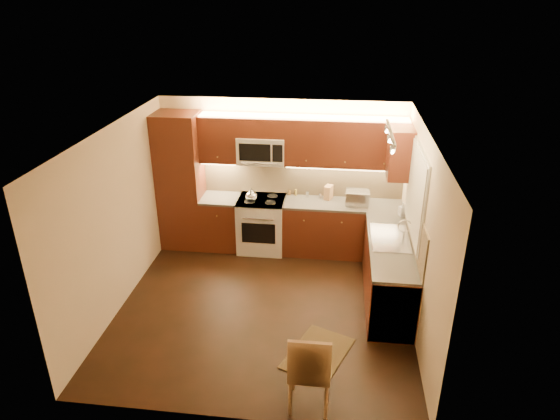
# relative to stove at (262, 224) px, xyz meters

# --- Properties ---
(floor) EXTENTS (4.00, 4.00, 0.01)m
(floor) POSITION_rel_stove_xyz_m (0.30, -1.68, -0.46)
(floor) COLOR black
(floor) RESTS_ON ground
(ceiling) EXTENTS (4.00, 4.00, 0.01)m
(ceiling) POSITION_rel_stove_xyz_m (0.30, -1.68, 2.04)
(ceiling) COLOR beige
(ceiling) RESTS_ON ground
(wall_back) EXTENTS (4.00, 0.01, 2.50)m
(wall_back) POSITION_rel_stove_xyz_m (0.30, 0.32, 0.79)
(wall_back) COLOR beige
(wall_back) RESTS_ON ground
(wall_front) EXTENTS (4.00, 0.01, 2.50)m
(wall_front) POSITION_rel_stove_xyz_m (0.30, -3.67, 0.79)
(wall_front) COLOR beige
(wall_front) RESTS_ON ground
(wall_left) EXTENTS (0.01, 4.00, 2.50)m
(wall_left) POSITION_rel_stove_xyz_m (-1.70, -1.68, 0.79)
(wall_left) COLOR beige
(wall_left) RESTS_ON ground
(wall_right) EXTENTS (0.01, 4.00, 2.50)m
(wall_right) POSITION_rel_stove_xyz_m (2.30, -1.68, 0.79)
(wall_right) COLOR beige
(wall_right) RESTS_ON ground
(pantry) EXTENTS (0.70, 0.60, 2.30)m
(pantry) POSITION_rel_stove_xyz_m (-1.35, 0.02, 0.69)
(pantry) COLOR #4C1F10
(pantry) RESTS_ON floor
(base_cab_back_left) EXTENTS (0.62, 0.60, 0.86)m
(base_cab_back_left) POSITION_rel_stove_xyz_m (-0.69, 0.02, -0.03)
(base_cab_back_left) COLOR #4C1F10
(base_cab_back_left) RESTS_ON floor
(counter_back_left) EXTENTS (0.62, 0.60, 0.04)m
(counter_back_left) POSITION_rel_stove_xyz_m (-0.69, 0.02, 0.42)
(counter_back_left) COLOR #353330
(counter_back_left) RESTS_ON base_cab_back_left
(base_cab_back_right) EXTENTS (1.92, 0.60, 0.86)m
(base_cab_back_right) POSITION_rel_stove_xyz_m (1.34, 0.02, -0.03)
(base_cab_back_right) COLOR #4C1F10
(base_cab_back_right) RESTS_ON floor
(counter_back_right) EXTENTS (1.92, 0.60, 0.04)m
(counter_back_right) POSITION_rel_stove_xyz_m (1.34, 0.02, 0.42)
(counter_back_right) COLOR #353330
(counter_back_right) RESTS_ON base_cab_back_right
(base_cab_right) EXTENTS (0.60, 2.00, 0.86)m
(base_cab_right) POSITION_rel_stove_xyz_m (2.00, -1.28, -0.03)
(base_cab_right) COLOR #4C1F10
(base_cab_right) RESTS_ON floor
(counter_right) EXTENTS (0.60, 2.00, 0.04)m
(counter_right) POSITION_rel_stove_xyz_m (2.00, -1.28, 0.42)
(counter_right) COLOR #353330
(counter_right) RESTS_ON base_cab_right
(dishwasher) EXTENTS (0.58, 0.60, 0.84)m
(dishwasher) POSITION_rel_stove_xyz_m (2.00, -1.98, -0.03)
(dishwasher) COLOR silver
(dishwasher) RESTS_ON floor
(backsplash_back) EXTENTS (3.30, 0.02, 0.60)m
(backsplash_back) POSITION_rel_stove_xyz_m (0.65, 0.31, 0.74)
(backsplash_back) COLOR tan
(backsplash_back) RESTS_ON wall_back
(backsplash_right) EXTENTS (0.02, 2.00, 0.60)m
(backsplash_right) POSITION_rel_stove_xyz_m (2.29, -1.28, 0.74)
(backsplash_right) COLOR tan
(backsplash_right) RESTS_ON wall_right
(upper_cab_back_left) EXTENTS (0.62, 0.35, 0.75)m
(upper_cab_back_left) POSITION_rel_stove_xyz_m (-0.69, 0.15, 1.42)
(upper_cab_back_left) COLOR #4C1F10
(upper_cab_back_left) RESTS_ON wall_back
(upper_cab_back_right) EXTENTS (1.92, 0.35, 0.75)m
(upper_cab_back_right) POSITION_rel_stove_xyz_m (1.34, 0.15, 1.42)
(upper_cab_back_right) COLOR #4C1F10
(upper_cab_back_right) RESTS_ON wall_back
(upper_cab_bridge) EXTENTS (0.76, 0.35, 0.31)m
(upper_cab_bridge) POSITION_rel_stove_xyz_m (0.00, 0.15, 1.63)
(upper_cab_bridge) COLOR #4C1F10
(upper_cab_bridge) RESTS_ON wall_back
(upper_cab_right_corner) EXTENTS (0.35, 0.50, 0.75)m
(upper_cab_right_corner) POSITION_rel_stove_xyz_m (2.12, -0.28, 1.42)
(upper_cab_right_corner) COLOR #4C1F10
(upper_cab_right_corner) RESTS_ON wall_right
(stove) EXTENTS (0.76, 0.65, 0.92)m
(stove) POSITION_rel_stove_xyz_m (0.00, 0.00, 0.00)
(stove) COLOR silver
(stove) RESTS_ON floor
(microwave) EXTENTS (0.76, 0.38, 0.44)m
(microwave) POSITION_rel_stove_xyz_m (0.00, 0.14, 1.26)
(microwave) COLOR silver
(microwave) RESTS_ON wall_back
(window_frame) EXTENTS (0.03, 1.44, 1.24)m
(window_frame) POSITION_rel_stove_xyz_m (2.29, -1.12, 1.14)
(window_frame) COLOR silver
(window_frame) RESTS_ON wall_right
(window_blinds) EXTENTS (0.02, 1.36, 1.16)m
(window_blinds) POSITION_rel_stove_xyz_m (2.27, -1.12, 1.14)
(window_blinds) COLOR silver
(window_blinds) RESTS_ON wall_right
(sink) EXTENTS (0.52, 0.86, 0.15)m
(sink) POSITION_rel_stove_xyz_m (2.00, -1.12, 0.52)
(sink) COLOR silver
(sink) RESTS_ON counter_right
(faucet) EXTENTS (0.20, 0.04, 0.30)m
(faucet) POSITION_rel_stove_xyz_m (2.18, -1.12, 0.59)
(faucet) COLOR silver
(faucet) RESTS_ON counter_right
(track_light_bar) EXTENTS (0.04, 1.20, 0.03)m
(track_light_bar) POSITION_rel_stove_xyz_m (1.85, -1.27, 2.00)
(track_light_bar) COLOR silver
(track_light_bar) RESTS_ON ceiling
(kettle) EXTENTS (0.19, 0.19, 0.21)m
(kettle) POSITION_rel_stove_xyz_m (-0.15, -0.08, 0.56)
(kettle) COLOR silver
(kettle) RESTS_ON stove
(toaster_oven) EXTENTS (0.38, 0.29, 0.22)m
(toaster_oven) POSITION_rel_stove_xyz_m (1.56, 0.02, 0.55)
(toaster_oven) COLOR silver
(toaster_oven) RESTS_ON counter_back_right
(knife_block) EXTENTS (0.15, 0.19, 0.23)m
(knife_block) POSITION_rel_stove_xyz_m (1.09, 0.18, 0.56)
(knife_block) COLOR #A4754A
(knife_block) RESTS_ON counter_back_right
(spice_jar_a) EXTENTS (0.06, 0.06, 0.10)m
(spice_jar_a) POSITION_rel_stove_xyz_m (0.75, 0.22, 0.49)
(spice_jar_a) COLOR silver
(spice_jar_a) RESTS_ON counter_back_right
(spice_jar_b) EXTENTS (0.05, 0.05, 0.09)m
(spice_jar_b) POSITION_rel_stove_xyz_m (0.44, 0.26, 0.48)
(spice_jar_b) COLOR olive
(spice_jar_b) RESTS_ON counter_back_right
(spice_jar_c) EXTENTS (0.06, 0.06, 0.09)m
(spice_jar_c) POSITION_rel_stove_xyz_m (0.96, 0.20, 0.48)
(spice_jar_c) COLOR silver
(spice_jar_c) RESTS_ON counter_back_right
(spice_jar_d) EXTENTS (0.05, 0.05, 0.10)m
(spice_jar_d) POSITION_rel_stove_xyz_m (0.55, 0.26, 0.49)
(spice_jar_d) COLOR olive
(spice_jar_d) RESTS_ON counter_back_right
(soap_bottle) EXTENTS (0.13, 0.13, 0.22)m
(soap_bottle) POSITION_rel_stove_xyz_m (2.24, -0.34, 0.55)
(soap_bottle) COLOR silver
(soap_bottle) RESTS_ON counter_right
(rug) EXTENTS (0.93, 1.09, 0.01)m
(rug) POSITION_rel_stove_xyz_m (1.10, -2.58, -0.45)
(rug) COLOR black
(rug) RESTS_ON floor
(dining_chair) EXTENTS (0.44, 0.44, 0.98)m
(dining_chair) POSITION_rel_stove_xyz_m (1.04, -3.38, 0.03)
(dining_chair) COLOR #A4754A
(dining_chair) RESTS_ON floor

